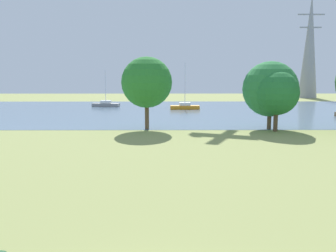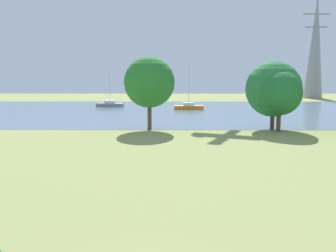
{
  "view_description": "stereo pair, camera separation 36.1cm",
  "coord_description": "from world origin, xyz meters",
  "px_view_note": "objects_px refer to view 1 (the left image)",
  "views": [
    {
      "loc": [
        0.52,
        -8.03,
        5.82
      ],
      "look_at": [
        0.68,
        14.01,
        2.7
      ],
      "focal_mm": 39.5,
      "sensor_mm": 36.0,
      "label": 1
    },
    {
      "loc": [
        0.88,
        -8.03,
        5.82
      ],
      "look_at": [
        0.68,
        14.01,
        2.7
      ],
      "focal_mm": 39.5,
      "sensor_mm": 36.0,
      "label": 2
    }
  ],
  "objects_px": {
    "electricity_pylon": "(310,46)",
    "tree_mid_shore": "(277,93)",
    "sailboat_gray": "(106,104)",
    "sailboat_orange": "(185,106)",
    "tree_east_near": "(147,82)",
    "sailboat_white": "(269,107)",
    "tree_east_far": "(270,89)"
  },
  "relations": [
    {
      "from": "sailboat_gray",
      "to": "sailboat_white",
      "type": "relative_size",
      "value": 1.14
    },
    {
      "from": "tree_mid_shore",
      "to": "tree_east_near",
      "type": "bearing_deg",
      "value": 173.34
    },
    {
      "from": "electricity_pylon",
      "to": "sailboat_gray",
      "type": "bearing_deg",
      "value": -151.59
    },
    {
      "from": "tree_east_far",
      "to": "electricity_pylon",
      "type": "height_order",
      "value": "electricity_pylon"
    },
    {
      "from": "sailboat_orange",
      "to": "tree_mid_shore",
      "type": "relative_size",
      "value": 1.24
    },
    {
      "from": "tree_east_near",
      "to": "electricity_pylon",
      "type": "bearing_deg",
      "value": 54.58
    },
    {
      "from": "sailboat_white",
      "to": "tree_east_near",
      "type": "xyz_separation_m",
      "value": [
        -18.77,
        -20.8,
        4.48
      ]
    },
    {
      "from": "electricity_pylon",
      "to": "tree_east_near",
      "type": "bearing_deg",
      "value": -125.42
    },
    {
      "from": "sailboat_gray",
      "to": "tree_east_near",
      "type": "bearing_deg",
      "value": -72.23
    },
    {
      "from": "electricity_pylon",
      "to": "tree_mid_shore",
      "type": "bearing_deg",
      "value": -113.87
    },
    {
      "from": "sailboat_orange",
      "to": "sailboat_gray",
      "type": "distance_m",
      "value": 14.69
    },
    {
      "from": "sailboat_white",
      "to": "electricity_pylon",
      "type": "xyz_separation_m",
      "value": [
        17.92,
        30.79,
        11.95
      ]
    },
    {
      "from": "electricity_pylon",
      "to": "sailboat_orange",
      "type": "bearing_deg",
      "value": -136.94
    },
    {
      "from": "sailboat_gray",
      "to": "tree_east_near",
      "type": "xyz_separation_m",
      "value": [
        8.67,
        -27.06,
        4.47
      ]
    },
    {
      "from": "tree_mid_shore",
      "to": "sailboat_white",
      "type": "bearing_deg",
      "value": 75.95
    },
    {
      "from": "tree_mid_shore",
      "to": "electricity_pylon",
      "type": "distance_m",
      "value": 58.73
    },
    {
      "from": "sailboat_orange",
      "to": "tree_east_far",
      "type": "xyz_separation_m",
      "value": [
        7.79,
        -22.14,
        3.76
      ]
    },
    {
      "from": "sailboat_orange",
      "to": "sailboat_gray",
      "type": "xyz_separation_m",
      "value": [
        -13.85,
        4.91,
        -0.01
      ]
    },
    {
      "from": "sailboat_orange",
      "to": "tree_mid_shore",
      "type": "xyz_separation_m",
      "value": [
        8.0,
        -23.69,
        3.43
      ]
    },
    {
      "from": "sailboat_orange",
      "to": "tree_east_far",
      "type": "bearing_deg",
      "value": -70.63
    },
    {
      "from": "sailboat_orange",
      "to": "tree_mid_shore",
      "type": "height_order",
      "value": "sailboat_orange"
    },
    {
      "from": "tree_east_far",
      "to": "tree_mid_shore",
      "type": "relative_size",
      "value": 1.16
    },
    {
      "from": "sailboat_gray",
      "to": "tree_mid_shore",
      "type": "distance_m",
      "value": 36.15
    },
    {
      "from": "sailboat_gray",
      "to": "tree_east_far",
      "type": "bearing_deg",
      "value": -51.35
    },
    {
      "from": "sailboat_orange",
      "to": "tree_east_far",
      "type": "height_order",
      "value": "sailboat_orange"
    },
    {
      "from": "sailboat_orange",
      "to": "tree_east_near",
      "type": "xyz_separation_m",
      "value": [
        -5.17,
        -22.15,
        4.46
      ]
    },
    {
      "from": "tree_east_far",
      "to": "electricity_pylon",
      "type": "relative_size",
      "value": 0.29
    },
    {
      "from": "sailboat_gray",
      "to": "tree_east_near",
      "type": "relative_size",
      "value": 0.86
    },
    {
      "from": "sailboat_gray",
      "to": "electricity_pylon",
      "type": "height_order",
      "value": "electricity_pylon"
    },
    {
      "from": "tree_east_near",
      "to": "electricity_pylon",
      "type": "xyz_separation_m",
      "value": [
        36.69,
        51.6,
        7.47
      ]
    },
    {
      "from": "tree_east_far",
      "to": "tree_mid_shore",
      "type": "height_order",
      "value": "tree_east_far"
    },
    {
      "from": "sailboat_white",
      "to": "electricity_pylon",
      "type": "bearing_deg",
      "value": 59.8
    }
  ]
}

